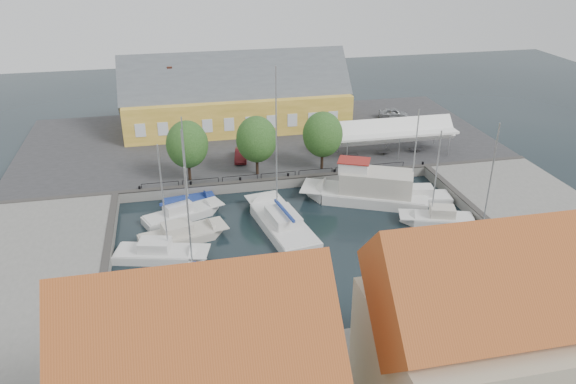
% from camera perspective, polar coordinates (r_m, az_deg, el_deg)
% --- Properties ---
extents(ground, '(140.00, 140.00, 0.00)m').
position_cam_1_polar(ground, '(49.25, 1.47, -4.50)').
color(ground, black).
rests_on(ground, ground).
extents(north_quay, '(56.00, 26.00, 1.00)m').
position_cam_1_polar(north_quay, '(69.56, -2.96, 5.12)').
color(north_quay, '#2D2D30').
rests_on(north_quay, ground).
extents(west_quay, '(12.00, 24.00, 1.00)m').
position_cam_1_polar(west_quay, '(47.68, -24.79, -7.51)').
color(west_quay, slate).
rests_on(west_quay, ground).
extents(east_quay, '(12.00, 24.00, 1.00)m').
position_cam_1_polar(east_quay, '(56.33, 24.33, -2.31)').
color(east_quay, slate).
rests_on(east_quay, ground).
extents(quay_edge_fittings, '(56.00, 24.72, 0.40)m').
position_cam_1_polar(quay_edge_fittings, '(52.83, 0.31, -0.99)').
color(quay_edge_fittings, '#383533').
rests_on(quay_edge_fittings, north_quay).
extents(warehouse, '(28.56, 14.00, 9.55)m').
position_cam_1_polar(warehouse, '(73.06, -5.77, 9.27)').
color(warehouse, gold).
rests_on(warehouse, north_quay).
extents(tent_canopy, '(14.00, 4.00, 2.83)m').
position_cam_1_polar(tent_canopy, '(64.45, 10.70, 6.05)').
color(tent_canopy, white).
rests_on(tent_canopy, north_quay).
extents(quay_trees, '(18.20, 4.20, 6.30)m').
position_cam_1_polar(quay_trees, '(57.56, -3.22, 5.37)').
color(quay_trees, black).
rests_on(quay_trees, north_quay).
extents(car_silver, '(4.34, 2.62, 1.38)m').
position_cam_1_polar(car_silver, '(77.96, 10.67, 7.89)').
color(car_silver, '#969A9D').
rests_on(car_silver, north_quay).
extents(car_red, '(1.93, 3.89, 1.23)m').
position_cam_1_polar(car_red, '(62.48, -4.80, 3.76)').
color(car_red, '#511216').
rests_on(car_red, north_quay).
extents(center_sailboat, '(5.12, 11.51, 14.99)m').
position_cam_1_polar(center_sailboat, '(50.24, -0.65, -3.37)').
color(center_sailboat, silver).
rests_on(center_sailboat, ground).
extents(trawler, '(12.70, 8.49, 5.00)m').
position_cam_1_polar(trawler, '(55.52, 8.27, 0.04)').
color(trawler, silver).
rests_on(trawler, ground).
extents(east_boat_a, '(7.20, 3.46, 10.04)m').
position_cam_1_polar(east_boat_a, '(56.57, 12.99, -0.72)').
color(east_boat_a, silver).
rests_on(east_boat_a, ground).
extents(east_boat_b, '(7.04, 4.11, 9.48)m').
position_cam_1_polar(east_boat_b, '(53.01, 15.01, -2.82)').
color(east_boat_b, silver).
rests_on(east_boat_b, ground).
extents(east_boat_c, '(5.89, 9.97, 12.13)m').
position_cam_1_polar(east_boat_c, '(47.79, 18.93, -6.68)').
color(east_boat_c, silver).
rests_on(east_boat_c, ground).
extents(west_boat_a, '(7.80, 4.86, 10.28)m').
position_cam_1_polar(west_boat_a, '(52.95, -10.75, -2.37)').
color(west_boat_a, silver).
rests_on(west_boat_a, ground).
extents(west_boat_b, '(7.93, 4.40, 10.50)m').
position_cam_1_polar(west_boat_b, '(49.44, -10.77, -4.52)').
color(west_boat_b, '#BAB5A8').
rests_on(west_boat_b, ground).
extents(west_boat_c, '(7.98, 4.31, 10.50)m').
position_cam_1_polar(west_boat_c, '(47.17, -12.91, -6.30)').
color(west_boat_c, silver).
rests_on(west_boat_c, ground).
extents(west_boat_d, '(7.85, 4.44, 10.32)m').
position_cam_1_polar(west_boat_d, '(43.10, -10.50, -9.36)').
color(west_boat_d, silver).
rests_on(west_boat_d, ground).
extents(launch_sw, '(4.70, 4.15, 0.98)m').
position_cam_1_polar(launch_sw, '(40.34, -11.21, -12.48)').
color(launch_sw, silver).
rests_on(launch_sw, ground).
extents(launch_nw, '(5.25, 2.72, 0.88)m').
position_cam_1_polar(launch_nw, '(55.70, -10.09, -1.07)').
color(launch_nw, navy).
rests_on(launch_nw, ground).
extents(townhouses, '(36.30, 8.50, 12.00)m').
position_cam_1_polar(townhouses, '(28.80, 16.92, -16.45)').
color(townhouses, tan).
rests_on(townhouses, south_bank).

